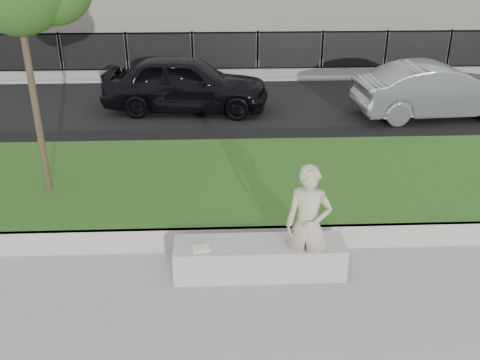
{
  "coord_description": "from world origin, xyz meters",
  "views": [
    {
      "loc": [
        0.21,
        -6.18,
        4.56
      ],
      "look_at": [
        0.53,
        1.2,
        1.15
      ],
      "focal_mm": 40.0,
      "sensor_mm": 36.0,
      "label": 1
    }
  ],
  "objects_px": {
    "stone_bench": "(259,258)",
    "car_dark": "(186,83)",
    "book": "(201,248)",
    "car_silver": "(437,91)",
    "man": "(308,225)"
  },
  "relations": [
    {
      "from": "stone_bench",
      "to": "car_dark",
      "type": "distance_m",
      "value": 8.09
    },
    {
      "from": "stone_bench",
      "to": "book",
      "type": "bearing_deg",
      "value": -171.55
    },
    {
      "from": "stone_bench",
      "to": "car_silver",
      "type": "height_order",
      "value": "car_silver"
    },
    {
      "from": "stone_bench",
      "to": "book",
      "type": "height_order",
      "value": "book"
    },
    {
      "from": "man",
      "to": "car_silver",
      "type": "distance_m",
      "value": 8.61
    },
    {
      "from": "stone_bench",
      "to": "book",
      "type": "relative_size",
      "value": 9.98
    },
    {
      "from": "book",
      "to": "car_silver",
      "type": "distance_m",
      "value": 9.48
    },
    {
      "from": "stone_bench",
      "to": "man",
      "type": "height_order",
      "value": "man"
    },
    {
      "from": "stone_bench",
      "to": "car_silver",
      "type": "distance_m",
      "value": 8.87
    },
    {
      "from": "man",
      "to": "car_silver",
      "type": "xyz_separation_m",
      "value": [
        4.64,
        7.25,
        -0.12
      ]
    },
    {
      "from": "stone_bench",
      "to": "car_silver",
      "type": "bearing_deg",
      "value": 53.27
    },
    {
      "from": "car_silver",
      "to": "book",
      "type": "bearing_deg",
      "value": 135.08
    },
    {
      "from": "book",
      "to": "car_silver",
      "type": "height_order",
      "value": "car_silver"
    },
    {
      "from": "book",
      "to": "car_silver",
      "type": "bearing_deg",
      "value": 37.25
    },
    {
      "from": "car_dark",
      "to": "stone_bench",
      "type": "bearing_deg",
      "value": -163.79
    }
  ]
}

